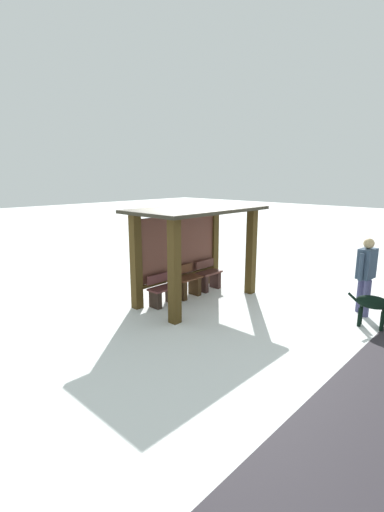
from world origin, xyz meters
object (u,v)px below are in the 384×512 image
(bench_right_inside, at_px, (209,277))
(person_walking, at_px, (366,271))
(bench_center_inside, at_px, (187,284))
(bench_left_inside, at_px, (163,293))
(dog, at_px, (376,305))
(bus_shelter, at_px, (192,235))

(bench_right_inside, height_order, person_walking, person_walking)
(bench_center_inside, relative_size, bench_right_inside, 1.02)
(bench_center_inside, distance_m, person_walking, 3.98)
(bench_center_inside, height_order, bench_right_inside, bench_center_inside)
(bench_left_inside, height_order, person_walking, person_walking)
(bench_right_inside, height_order, dog, bench_right_inside)
(bench_right_inside, bearing_deg, bench_left_inside, 179.92)
(bench_left_inside, distance_m, bench_right_inside, 1.59)
(bench_left_inside, height_order, bench_center_inside, bench_center_inside)
(bench_left_inside, relative_size, bench_center_inside, 0.91)
(dog, bearing_deg, person_walking, 34.94)
(bench_center_inside, distance_m, dog, 4.11)
(bench_center_inside, xyz_separation_m, dog, (1.17, -3.93, 0.16))
(bus_shelter, height_order, person_walking, bus_shelter)
(bench_left_inside, bearing_deg, bus_shelter, -10.89)
(bench_center_inside, height_order, dog, bench_center_inside)
(bus_shelter, xyz_separation_m, person_walking, (1.77, -3.36, -0.58))
(bench_left_inside, xyz_separation_m, dog, (1.96, -3.93, 0.18))
(bench_right_inside, distance_m, person_walking, 3.70)
(person_walking, height_order, dog, person_walking)
(bench_left_inside, distance_m, dog, 4.40)
(person_walking, bearing_deg, bench_right_inside, 105.59)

